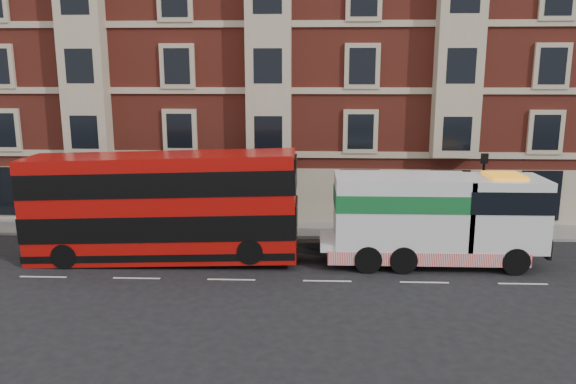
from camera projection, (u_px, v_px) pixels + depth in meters
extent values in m
plane|color=black|center=(231.00, 280.00, 23.41)|extent=(120.00, 120.00, 0.00)
cube|color=slate|center=(250.00, 229.00, 30.72)|extent=(90.00, 3.00, 0.15)
cube|color=maroon|center=(268.00, 64.00, 36.16)|extent=(45.00, 12.00, 18.00)
cylinder|color=black|center=(133.00, 196.00, 29.25)|extent=(0.14, 0.14, 4.00)
cube|color=black|center=(130.00, 156.00, 28.81)|extent=(0.35, 0.15, 0.50)
cylinder|color=black|center=(482.00, 199.00, 28.55)|extent=(0.14, 0.14, 4.00)
cube|color=black|center=(485.00, 158.00, 28.11)|extent=(0.35, 0.15, 0.50)
cube|color=#AB0D09|center=(162.00, 207.00, 25.30)|extent=(12.09, 2.70, 4.75)
cube|color=black|center=(163.00, 222.00, 25.44)|extent=(12.13, 2.76, 1.13)
cube|color=black|center=(161.00, 180.00, 25.04)|extent=(12.13, 2.76, 1.08)
cylinder|color=black|center=(65.00, 256.00, 24.68)|extent=(1.12, 0.35, 1.12)
cylinder|color=black|center=(86.00, 240.00, 27.06)|extent=(1.12, 0.35, 1.12)
cylinder|color=black|center=(250.00, 251.00, 24.29)|extent=(1.12, 0.35, 1.12)
cylinder|color=black|center=(256.00, 235.00, 26.67)|extent=(1.12, 0.35, 1.12)
cube|color=silver|center=(428.00, 242.00, 25.14)|extent=(9.72, 2.48, 0.32)
cube|color=silver|center=(501.00, 212.00, 24.73)|extent=(3.45, 2.70, 3.13)
cube|color=silver|center=(401.00, 210.00, 24.89)|extent=(5.83, 2.70, 3.13)
cube|color=#15622D|center=(401.00, 198.00, 24.78)|extent=(5.88, 2.74, 0.76)
cube|color=red|center=(423.00, 250.00, 25.23)|extent=(8.64, 2.76, 0.59)
cylinder|color=black|center=(515.00, 261.00, 23.91)|extent=(1.19, 0.38, 1.19)
cylinder|color=black|center=(497.00, 244.00, 26.29)|extent=(1.19, 0.38, 1.19)
cylinder|color=black|center=(403.00, 260.00, 24.09)|extent=(1.19, 0.43, 1.19)
cylinder|color=black|center=(395.00, 243.00, 26.48)|extent=(1.19, 0.43, 1.19)
cylinder|color=black|center=(368.00, 259.00, 24.15)|extent=(1.19, 0.43, 1.19)
cylinder|color=black|center=(363.00, 242.00, 26.54)|extent=(1.19, 0.43, 1.19)
imported|color=#1B1830|center=(92.00, 211.00, 30.76)|extent=(0.73, 0.58, 1.77)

